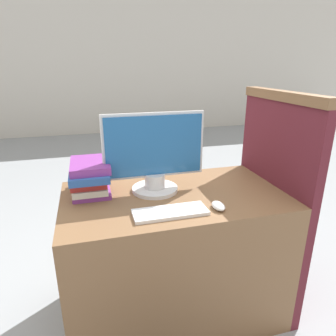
{
  "coord_description": "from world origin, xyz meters",
  "views": [
    {
      "loc": [
        -0.4,
        -1.03,
        1.38
      ],
      "look_at": [
        -0.04,
        0.3,
        0.9
      ],
      "focal_mm": 32.0,
      "sensor_mm": 36.0,
      "label": 1
    }
  ],
  "objects": [
    {
      "name": "desk",
      "position": [
        0.0,
        0.33,
        0.37
      ],
      "size": [
        1.14,
        0.66,
        0.74
      ],
      "color": "brown",
      "rests_on": "ground_plane"
    },
    {
      "name": "keyboard",
      "position": [
        -0.08,
        0.13,
        0.75
      ],
      "size": [
        0.34,
        0.12,
        0.02
      ],
      "color": "white",
      "rests_on": "desk"
    },
    {
      "name": "wall_back",
      "position": [
        0.0,
        5.33,
        1.4
      ],
      "size": [
        12.0,
        0.06,
        2.8
      ],
      "color": "beige",
      "rests_on": "ground_plane"
    },
    {
      "name": "book_stack",
      "position": [
        -0.42,
        0.46,
        0.84
      ],
      "size": [
        0.2,
        0.29,
        0.17
      ],
      "color": "#7A3384",
      "rests_on": "desk"
    },
    {
      "name": "monitor",
      "position": [
        -0.09,
        0.41,
        0.94
      ],
      "size": [
        0.52,
        0.24,
        0.42
      ],
      "color": "silver",
      "rests_on": "desk"
    },
    {
      "name": "carrel_divider",
      "position": [
        0.59,
        0.34,
        0.63
      ],
      "size": [
        0.07,
        0.68,
        1.25
      ],
      "color": "#5B1E28",
      "rests_on": "ground_plane"
    },
    {
      "name": "mouse",
      "position": [
        0.15,
        0.12,
        0.76
      ],
      "size": [
        0.06,
        0.09,
        0.03
      ],
      "color": "white",
      "rests_on": "desk"
    }
  ]
}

